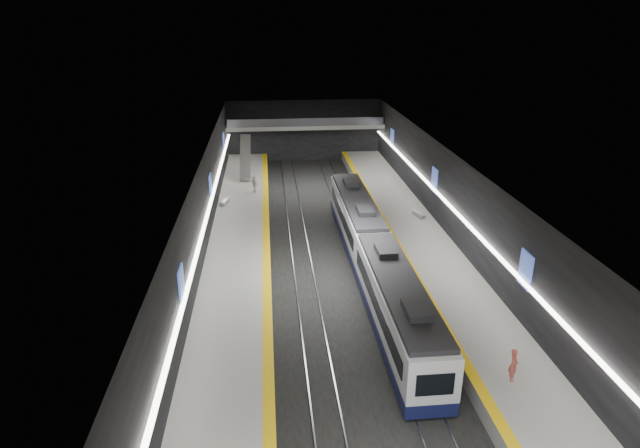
{
  "coord_description": "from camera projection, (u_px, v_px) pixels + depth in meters",
  "views": [
    {
      "loc": [
        -4.91,
        -34.77,
        18.62
      ],
      "look_at": [
        -0.8,
        6.19,
        2.2
      ],
      "focal_mm": 30.0,
      "sensor_mm": 36.0,
      "label": 1
    }
  ],
  "objects": [
    {
      "name": "cove_light_right",
      "position": [
        473.0,
        230.0,
        38.98
      ],
      "size": [
        0.25,
        68.6,
        0.12
      ],
      "primitive_type": "cube",
      "color": "white",
      "rests_on": "wall_right"
    },
    {
      "name": "bench_left_far",
      "position": [
        225.0,
        202.0,
        52.36
      ],
      "size": [
        0.91,
        1.71,
        0.4
      ],
      "primitive_type": "cube",
      "rotation": [
        0.0,
        0.0,
        -0.29
      ],
      "color": "#99999E",
      "rests_on": "platform_left"
    },
    {
      "name": "ad_posters",
      "position": [
        338.0,
        221.0,
        38.74
      ],
      "size": [
        19.94,
        53.5,
        2.2
      ],
      "color": "#3B56B3",
      "rests_on": "wall_left"
    },
    {
      "name": "platform_left",
      "position": [
        236.0,
        281.0,
        38.6
      ],
      "size": [
        5.0,
        70.0,
        1.0
      ],
      "primitive_type": "cube",
      "color": "slate",
      "rests_on": "ground"
    },
    {
      "name": "cove_light_left",
      "position": [
        200.0,
        240.0,
        37.17
      ],
      "size": [
        0.25,
        68.6,
        0.12
      ],
      "primitive_type": "cube",
      "color": "white",
      "rests_on": "wall_left"
    },
    {
      "name": "mezzanine_bridge",
      "position": [
        305.0,
        126.0,
        68.05
      ],
      "size": [
        20.0,
        3.0,
        1.5
      ],
      "color": "gray",
      "rests_on": "wall_left"
    },
    {
      "name": "wall_left",
      "position": [
        197.0,
        238.0,
        37.08
      ],
      "size": [
        0.04,
        70.0,
        8.0
      ],
      "primitive_type": "cube",
      "color": "black",
      "rests_on": "ground"
    },
    {
      "name": "ground",
      "position": [
        339.0,
        282.0,
        39.48
      ],
      "size": [
        70.0,
        70.0,
        0.0
      ],
      "primitive_type": "plane",
      "color": "black",
      "rests_on": "ground"
    },
    {
      "name": "rails",
      "position": [
        339.0,
        281.0,
        39.46
      ],
      "size": [
        6.52,
        70.0,
        0.12
      ],
      "color": "gray",
      "rests_on": "ground"
    },
    {
      "name": "bench_right_far",
      "position": [
        419.0,
        215.0,
        49.16
      ],
      "size": [
        0.87,
        1.71,
        0.4
      ],
      "primitive_type": "cube",
      "rotation": [
        0.0,
        0.0,
        0.26
      ],
      "color": "#99999E",
      "rests_on": "platform_right"
    },
    {
      "name": "tactile_strip_right",
      "position": [
        410.0,
        266.0,
        39.6
      ],
      "size": [
        0.6,
        70.0,
        0.02
      ],
      "primitive_type": "cube",
      "color": "yellow",
      "rests_on": "platform_right"
    },
    {
      "name": "ceiling",
      "position": [
        341.0,
        178.0,
        36.52
      ],
      "size": [
        20.0,
        70.0,
        0.04
      ],
      "primitive_type": "cube",
      "rotation": [
        3.14,
        0.0,
        0.0
      ],
      "color": "beige",
      "rests_on": "wall_left"
    },
    {
      "name": "tile_surface_right",
      "position": [
        439.0,
        265.0,
        39.8
      ],
      "size": [
        5.0,
        70.0,
        0.02
      ],
      "primitive_type": "cube",
      "color": "#9D9D98",
      "rests_on": "platform_right"
    },
    {
      "name": "train",
      "position": [
        373.0,
        253.0,
        38.94
      ],
      "size": [
        2.69,
        30.05,
        3.6
      ],
      "color": "#10143C",
      "rests_on": "ground"
    },
    {
      "name": "tactile_strip_left",
      "position": [
        267.0,
        273.0,
        38.62
      ],
      "size": [
        0.6,
        70.0,
        0.02
      ],
      "primitive_type": "cube",
      "color": "yellow",
      "rests_on": "platform_left"
    },
    {
      "name": "passenger_right_a",
      "position": [
        513.0,
        365.0,
        27.14
      ],
      "size": [
        0.64,
        0.77,
        1.81
      ],
      "primitive_type": "imported",
      "rotation": [
        0.0,
        0.0,
        1.21
      ],
      "color": "#C8544A",
      "rests_on": "platform_right"
    },
    {
      "name": "escalator",
      "position": [
        245.0,
        157.0,
        61.74
      ],
      "size": [
        1.2,
        7.5,
        3.92
      ],
      "primitive_type": "cube",
      "rotation": [
        0.44,
        0.0,
        0.0
      ],
      "color": "#99999E",
      "rests_on": "platform_left"
    },
    {
      "name": "wall_right",
      "position": [
        476.0,
        227.0,
        38.93
      ],
      "size": [
        0.04,
        70.0,
        8.0
      ],
      "primitive_type": "cube",
      "color": "black",
      "rests_on": "ground"
    },
    {
      "name": "tile_surface_left",
      "position": [
        236.0,
        274.0,
        38.42
      ],
      "size": [
        5.0,
        70.0,
        0.02
      ],
      "primitive_type": "cube",
      "color": "#9D9D98",
      "rests_on": "platform_left"
    },
    {
      "name": "passenger_left_a",
      "position": [
        254.0,
        184.0,
        55.58
      ],
      "size": [
        0.82,
        1.11,
        1.75
      ],
      "primitive_type": "imported",
      "rotation": [
        0.0,
        0.0,
        -1.14
      ],
      "color": "silver",
      "rests_on": "platform_left"
    },
    {
      "name": "wall_back",
      "position": [
        304.0,
        131.0,
        70.35
      ],
      "size": [
        20.0,
        0.04,
        8.0
      ],
      "primitive_type": "cube",
      "color": "black",
      "rests_on": "ground"
    },
    {
      "name": "platform_right",
      "position": [
        438.0,
        271.0,
        39.99
      ],
      "size": [
        5.0,
        70.0,
        1.0
      ],
      "primitive_type": "cube",
      "color": "slate",
      "rests_on": "ground"
    }
  ]
}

